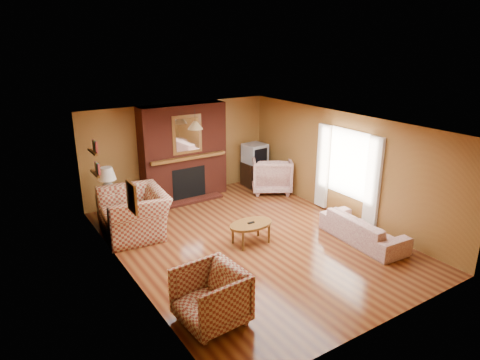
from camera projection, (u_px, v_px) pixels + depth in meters
floor at (250, 240)px, 8.73m from camera, size 6.50×6.50×0.00m
ceiling at (251, 124)px, 7.96m from camera, size 6.50×6.50×0.00m
wall_back at (179, 150)px, 10.93m from camera, size 6.50×0.00×6.50m
wall_front at (386, 252)px, 5.76m from camera, size 6.50×0.00×6.50m
wall_left at (125, 212)px, 7.06m from camera, size 0.00×6.50×6.50m
wall_right at (342, 165)px, 9.63m from camera, size 0.00×6.50×6.50m
fireplace at (184, 153)px, 10.73m from camera, size 2.20×0.82×2.40m
window_right at (347, 171)px, 9.47m from camera, size 0.10×1.85×2.00m
bookshelf at (95, 158)px, 8.45m from camera, size 0.09×0.55×0.71m
botanical_print at (132, 197)px, 6.73m from camera, size 0.05×0.40×0.50m
pendant_light at (195, 125)px, 9.92m from camera, size 0.36×0.36×0.48m
plaid_loveseat at (134, 213)px, 8.87m from camera, size 1.40×1.56×0.94m
plaid_armchair at (211, 297)px, 6.10m from camera, size 0.98×0.95×0.84m
floral_sofa at (363, 229)px, 8.61m from camera, size 0.85×1.91×0.55m
floral_armchair at (271, 174)px, 11.40m from camera, size 1.41×1.42×0.95m
coffee_table at (251, 226)px, 8.51m from camera, size 0.93×0.58×0.46m
side_table at (110, 209)px, 9.50m from camera, size 0.48×0.48×0.63m
table_lamp at (107, 180)px, 9.28m from camera, size 0.39×0.39×0.65m
tv_stand at (255, 174)px, 11.91m from camera, size 0.62×0.57×0.66m
crt_tv at (255, 153)px, 11.72m from camera, size 0.61×0.60×0.52m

